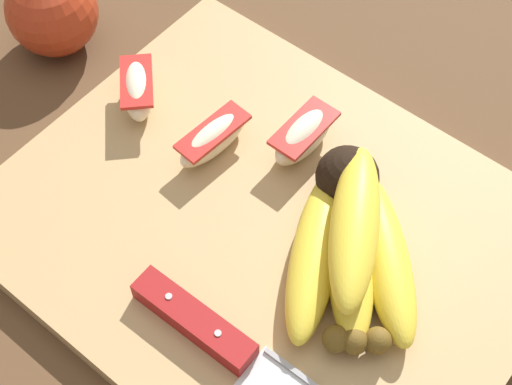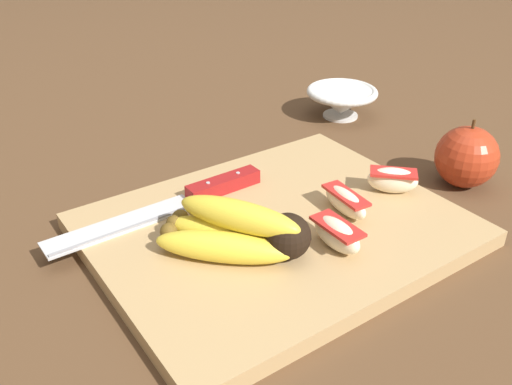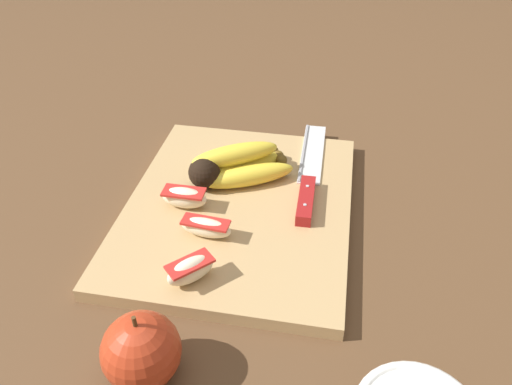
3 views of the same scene
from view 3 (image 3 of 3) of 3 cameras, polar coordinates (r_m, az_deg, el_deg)
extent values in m
plane|color=brown|center=(0.76, -3.27, -2.14)|extent=(6.00, 6.00, 0.00)
cube|color=tan|center=(0.75, -1.99, -1.85)|extent=(0.41, 0.33, 0.02)
sphere|color=black|center=(0.77, -5.89, 2.27)|extent=(0.05, 0.05, 0.05)
ellipsoid|color=yellow|center=(0.77, -0.88, 1.96)|extent=(0.10, 0.15, 0.03)
sphere|color=brown|center=(0.81, 2.90, 3.68)|extent=(0.02, 0.02, 0.02)
ellipsoid|color=yellow|center=(0.79, -1.70, 2.90)|extent=(0.12, 0.14, 0.03)
sphere|color=brown|center=(0.82, 2.54, 4.14)|extent=(0.02, 0.02, 0.02)
ellipsoid|color=yellow|center=(0.81, -2.49, 3.80)|extent=(0.13, 0.13, 0.03)
sphere|color=brown|center=(0.83, 1.95, 4.67)|extent=(0.02, 0.02, 0.02)
ellipsoid|color=yellow|center=(0.77, -2.22, 4.32)|extent=(0.10, 0.14, 0.03)
cylinder|color=white|center=(0.79, -0.77, 4.17)|extent=(0.02, 0.02, 0.00)
cube|color=silver|center=(0.86, 6.44, 4.48)|extent=(0.18, 0.04, 0.00)
cube|color=#99999E|center=(0.86, 5.43, 4.73)|extent=(0.18, 0.01, 0.00)
cube|color=maroon|center=(0.74, 5.70, -0.88)|extent=(0.10, 0.02, 0.02)
cylinder|color=#B2B2B7|center=(0.71, 5.60, -1.39)|extent=(0.01, 0.01, 0.00)
cylinder|color=#B2B2B7|center=(0.75, 5.89, 0.74)|extent=(0.01, 0.01, 0.00)
ellipsoid|color=#F4E5C1|center=(0.62, -7.47, -8.78)|extent=(0.06, 0.06, 0.03)
cube|color=red|center=(0.62, -7.56, -8.07)|extent=(0.06, 0.06, 0.00)
ellipsoid|color=#F4E5C1|center=(0.68, -5.73, -4.02)|extent=(0.03, 0.07, 0.03)
cube|color=red|center=(0.68, -5.78, -3.41)|extent=(0.03, 0.07, 0.00)
ellipsoid|color=#F4E5C1|center=(0.73, -8.18, -0.60)|extent=(0.03, 0.07, 0.03)
cube|color=red|center=(0.73, -8.25, 0.06)|extent=(0.03, 0.06, 0.00)
sphere|color=#AD3319|center=(0.55, -12.95, -17.19)|extent=(0.08, 0.08, 0.08)
cylinder|color=#4C3319|center=(0.52, -13.70, -14.09)|extent=(0.00, 0.00, 0.01)
camera|label=1|loc=(0.76, 24.17, 38.25)|focal=53.46mm
camera|label=2|loc=(1.06, -24.90, 28.73)|focal=39.03mm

